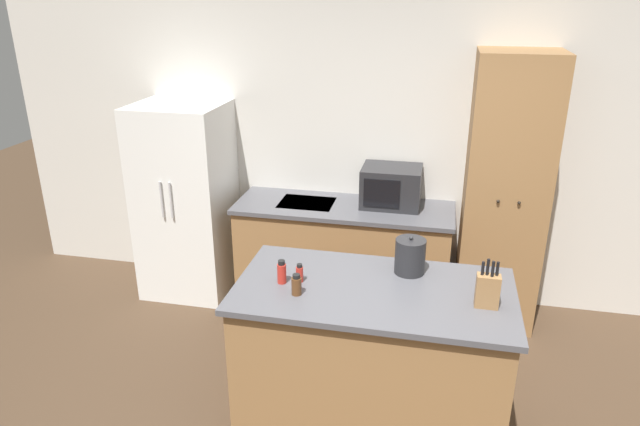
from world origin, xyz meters
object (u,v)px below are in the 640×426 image
object	(u,v)px
spice_bottle_tall_dark	(282,272)
spice_bottle_short_red	(300,273)
knife_block	(488,290)
spice_bottle_amber_oil	(296,285)
kettle	(410,256)
microwave	(391,186)
refrigerator	(186,201)
pantry_cabinet	(505,195)

from	to	relation	value
spice_bottle_tall_dark	spice_bottle_short_red	size ratio (longest dim) A/B	1.27
knife_block	spice_bottle_amber_oil	distance (m)	1.02
kettle	microwave	bearing A→B (deg)	100.64
knife_block	spice_bottle_tall_dark	xyz separation A→B (m)	(-1.13, 0.02, -0.03)
refrigerator	spice_bottle_amber_oil	size ratio (longest dim) A/B	13.44
refrigerator	microwave	size ratio (longest dim) A/B	3.55
spice_bottle_short_red	kettle	size ratio (longest dim) A/B	0.47
knife_block	spice_bottle_tall_dark	distance (m)	1.14
refrigerator	spice_bottle_amber_oil	xyz separation A→B (m)	(1.38, -1.54, 0.17)
spice_bottle_amber_oil	pantry_cabinet	bearing A→B (deg)	52.59
pantry_cabinet	spice_bottle_short_red	size ratio (longest dim) A/B	19.05
spice_bottle_tall_dark	spice_bottle_amber_oil	world-z (taller)	spice_bottle_tall_dark
refrigerator	kettle	xyz separation A→B (m)	(1.97, -1.14, 0.22)
pantry_cabinet	knife_block	size ratio (longest dim) A/B	7.70
spice_bottle_short_red	kettle	bearing A→B (deg)	22.39
microwave	spice_bottle_short_red	xyz separation A→B (m)	(-0.37, -1.51, -0.05)
spice_bottle_short_red	spice_bottle_tall_dark	bearing A→B (deg)	-160.04
pantry_cabinet	microwave	bearing A→B (deg)	175.98
spice_bottle_tall_dark	knife_block	bearing A→B (deg)	-1.05
microwave	knife_block	distance (m)	1.70
pantry_cabinet	microwave	size ratio (longest dim) A/B	4.54
knife_block	kettle	size ratio (longest dim) A/B	1.17
knife_block	spice_bottle_short_red	distance (m)	1.04
refrigerator	kettle	size ratio (longest dim) A/B	7.02
refrigerator	microwave	bearing A→B (deg)	4.03
microwave	kettle	distance (m)	1.28
spice_bottle_short_red	microwave	bearing A→B (deg)	76.10
spice_bottle_amber_oil	kettle	xyz separation A→B (m)	(0.59, 0.40, 0.05)
knife_block	refrigerator	bearing A→B (deg)	148.89
pantry_cabinet	knife_block	world-z (taller)	pantry_cabinet
pantry_cabinet	kettle	distance (m)	1.35
pantry_cabinet	microwave	distance (m)	0.87
spice_bottle_short_red	spice_bottle_amber_oil	xyz separation A→B (m)	(0.02, -0.15, 0.01)
spice_bottle_amber_oil	microwave	bearing A→B (deg)	77.93
pantry_cabinet	spice_bottle_amber_oil	size ratio (longest dim) A/B	17.22
refrigerator	microwave	distance (m)	1.75
spice_bottle_tall_dark	spice_bottle_amber_oil	size ratio (longest dim) A/B	1.15
pantry_cabinet	spice_bottle_tall_dark	world-z (taller)	pantry_cabinet
pantry_cabinet	spice_bottle_short_red	world-z (taller)	pantry_cabinet
knife_block	spice_bottle_amber_oil	bearing A→B (deg)	-174.90
refrigerator	spice_bottle_short_red	xyz separation A→B (m)	(1.36, -1.39, 0.17)
pantry_cabinet	knife_block	xyz separation A→B (m)	(-0.20, -1.51, -0.02)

